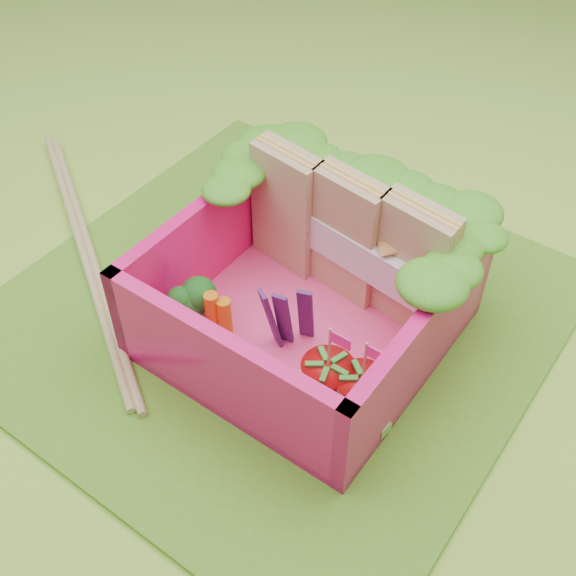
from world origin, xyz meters
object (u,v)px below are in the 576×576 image
at_px(strawberry_left, 327,382).
at_px(chopsticks, 86,250).
at_px(broccoli, 195,299).
at_px(bento_box, 305,293).
at_px(strawberry_right, 361,396).
at_px(sandwich_stack, 348,236).

relative_size(strawberry_left, chopsticks, 0.23).
relative_size(broccoli, strawberry_left, 0.71).
bearing_deg(strawberry_left, bento_box, 137.22).
bearing_deg(strawberry_right, chopsticks, 178.33).
bearing_deg(chopsticks, strawberry_left, -2.61).
distance_m(strawberry_right, chopsticks, 1.83).
distance_m(sandwich_stack, broccoli, 0.81).
height_order(broccoli, strawberry_left, strawberry_left).
distance_m(broccoli, chopsticks, 0.92).
bearing_deg(bento_box, broccoli, -144.82).
xyz_separation_m(sandwich_stack, strawberry_right, (0.50, -0.65, -0.21)).
xyz_separation_m(bento_box, broccoli, (-0.44, -0.31, -0.05)).
distance_m(sandwich_stack, strawberry_right, 0.84).
height_order(sandwich_stack, broccoli, sandwich_stack).
height_order(bento_box, broccoli, bento_box).
bearing_deg(broccoli, bento_box, 35.18).
xyz_separation_m(sandwich_stack, strawberry_left, (0.33, -0.67, -0.21)).
bearing_deg(strawberry_right, bento_box, 149.79).
relative_size(bento_box, strawberry_right, 2.71).
bearing_deg(sandwich_stack, broccoli, -123.49).
height_order(bento_box, strawberry_right, bento_box).
height_order(strawberry_left, strawberry_right, same).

